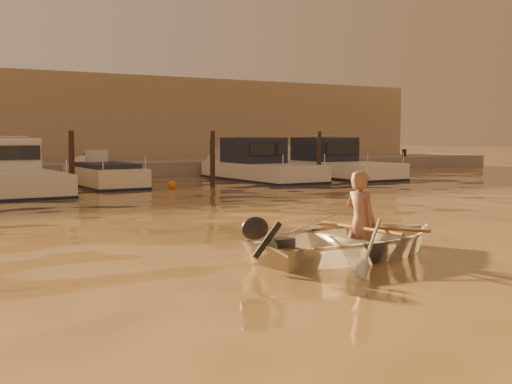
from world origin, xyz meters
TOP-DOWN VIEW (x-y plane):
  - ground_plane at (0.00, 0.00)m, footprint 160.00×160.00m
  - dinghy at (0.74, 0.96)m, footprint 3.82×2.92m
  - person at (0.84, 0.97)m, footprint 0.45×0.62m
  - outboard_motor at (-0.75, 0.79)m, footprint 0.94×0.50m
  - oar_port at (0.98, 0.99)m, footprint 0.72×2.01m
  - oar_starboard at (0.79, 0.96)m, footprint 0.19×2.10m
  - moored_boat_2 at (-1.87, 16.00)m, footprint 2.69×8.86m
  - moored_boat_3 at (1.54, 16.00)m, footprint 1.82×5.34m
  - moored_boat_4 at (8.17, 16.00)m, footprint 2.35×7.21m
  - moored_boat_5 at (11.92, 16.00)m, footprint 2.34×7.82m
  - piling_2 at (-0.20, 13.80)m, footprint 0.18×0.18m
  - piling_3 at (4.80, 13.80)m, footprint 0.18×0.18m
  - piling_4 at (9.50, 13.80)m, footprint 0.18×0.18m
  - fender_c at (-2.32, 12.86)m, footprint 0.30×0.30m
  - fender_d at (3.36, 14.09)m, footprint 0.30×0.30m
  - fender_e at (8.65, 12.95)m, footprint 0.30×0.30m
  - quay at (0.00, 21.50)m, footprint 52.00×4.00m
  - waterfront_building at (0.00, 27.00)m, footprint 46.00×7.00m

SIDE VIEW (x-z plane):
  - ground_plane at x=0.00m, z-range 0.00..0.00m
  - fender_c at x=-2.32m, z-range -0.05..0.25m
  - fender_d at x=3.36m, z-range -0.05..0.25m
  - fender_e at x=8.65m, z-range -0.05..0.25m
  - quay at x=0.00m, z-range -0.35..0.65m
  - moored_boat_3 at x=1.54m, z-range -0.25..0.70m
  - dinghy at x=0.74m, z-range -0.12..0.62m
  - outboard_motor at x=-0.75m, z-range -0.07..0.63m
  - oar_port at x=0.98m, z-range 0.35..0.49m
  - oar_starboard at x=0.79m, z-range 0.35..0.49m
  - person at x=0.84m, z-range -0.30..1.30m
  - moored_boat_2 at x=-1.87m, z-range -0.25..1.50m
  - moored_boat_4 at x=8.17m, z-range -0.25..1.50m
  - moored_boat_5 at x=11.92m, z-range -0.25..1.50m
  - piling_2 at x=-0.20m, z-range -0.20..2.00m
  - piling_3 at x=4.80m, z-range -0.20..2.00m
  - piling_4 at x=9.50m, z-range -0.20..2.00m
  - waterfront_building at x=0.00m, z-range 0.00..4.80m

